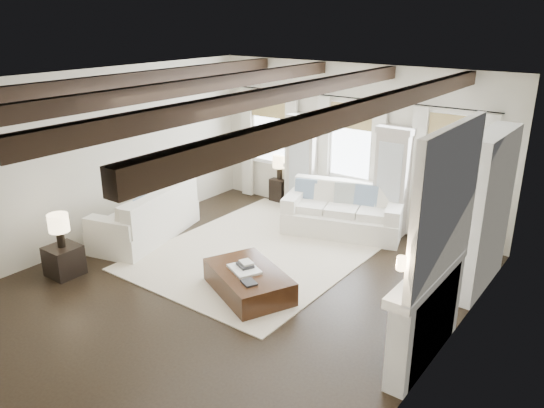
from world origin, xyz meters
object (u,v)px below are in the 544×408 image
Objects in this scene: sofa_left at (149,218)px; sofa_back at (344,213)px; ottoman at (249,282)px; side_table_front at (64,261)px; side_table_back at (280,190)px.

sofa_back is at bearing 40.98° from sofa_left.
side_table_front is (-2.85, -1.34, 0.06)m from ottoman.
sofa_back is 1.68× the size of ottoman.
sofa_left reaches higher than side_table_front.
sofa_left reaches higher than sofa_back.
side_table_front is (0.07, -1.89, -0.15)m from sofa_left.
sofa_back is 5.20m from side_table_front.
side_table_front reaches higher than ottoman.
ottoman is 2.74× the size of side_table_back.
side_table_front is 0.94× the size of side_table_back.
side_table_back is at bearing 76.48° from sofa_left.
sofa_left reaches higher than side_table_back.
sofa_back is 0.99× the size of sofa_left.
side_table_back is at bearing 160.66° from sofa_back.
side_table_back is (-2.09, 0.73, -0.13)m from sofa_back.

